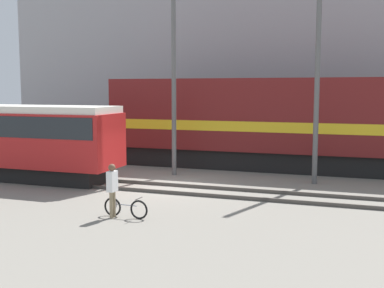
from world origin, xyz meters
The scene contains 10 objects.
ground_plane centered at (0.00, 0.00, 0.00)m, with size 120.00×120.00×0.00m, color gray.
track_near centered at (0.00, -0.50, 0.07)m, with size 60.00×1.50×0.14m.
track_far centered at (0.00, 6.03, 0.07)m, with size 60.00×1.51×0.14m.
building_backdrop centered at (0.00, 15.17, 5.36)m, with size 33.85×6.00×10.72m.
freight_locomotive centered at (4.07, 6.03, 2.43)m, with size 18.17×3.04×5.21m.
streetcar centered at (-6.89, -0.50, 1.92)m, with size 9.33×2.54×3.35m.
bicycle centered at (0.60, -4.89, 0.31)m, with size 1.58×0.44×0.68m.
person centered at (0.21, -5.02, 1.06)m, with size 0.24×0.37×1.74m.
utility_pole_left centered at (-0.72, 2.77, 4.62)m, with size 0.22×0.22×9.25m.
utility_pole_center centered at (5.79, 2.77, 4.74)m, with size 0.22×0.22×9.48m.
Camera 1 is at (7.53, -18.34, 4.08)m, focal length 45.00 mm.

